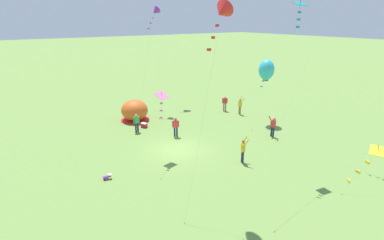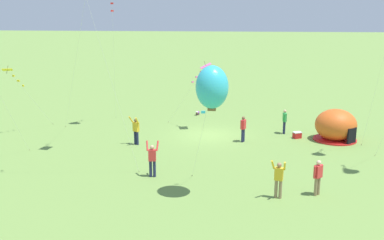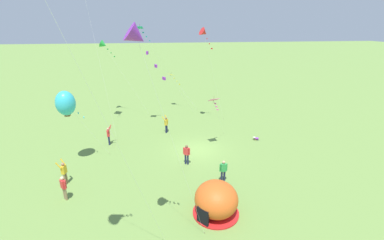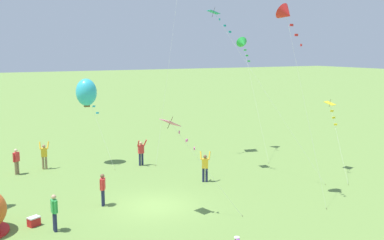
{
  "view_description": "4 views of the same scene",
  "coord_description": "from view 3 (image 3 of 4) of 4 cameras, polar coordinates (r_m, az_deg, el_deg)",
  "views": [
    {
      "loc": [
        18.2,
        -11.29,
        9.72
      ],
      "look_at": [
        1.17,
        0.55,
        2.65
      ],
      "focal_mm": 28.0,
      "sensor_mm": 36.0,
      "label": 1
    },
    {
      "loc": [
        -1.85,
        29.81,
        8.48
      ],
      "look_at": [
        0.56,
        5.92,
        2.54
      ],
      "focal_mm": 42.0,
      "sensor_mm": 36.0,
      "label": 2
    },
    {
      "loc": [
        -20.77,
        3.53,
        10.79
      ],
      "look_at": [
        0.63,
        0.41,
        2.74
      ],
      "focal_mm": 24.0,
      "sensor_mm": 36.0,
      "label": 3
    },
    {
      "loc": [
        -8.51,
        -21.03,
        8.16
      ],
      "look_at": [
        3.78,
        2.96,
        3.9
      ],
      "focal_mm": 42.0,
      "sensor_mm": 36.0,
      "label": 4
    }
  ],
  "objects": [
    {
      "name": "person_strolling",
      "position": [
        19.01,
        -26.62,
        -13.13
      ],
      "size": [
        0.46,
        0.43,
        1.72
      ],
      "color": "#8C7251",
      "rests_on": "ground"
    },
    {
      "name": "cooler_box",
      "position": [
        18.49,
        4.17,
        -14.5
      ],
      "size": [
        0.64,
        0.57,
        0.44
      ],
      "color": "red",
      "rests_on": "ground"
    },
    {
      "name": "kite_pink",
      "position": [
        22.8,
        4.99,
        4.08
      ],
      "size": [
        3.45,
        2.41,
        4.96
      ],
      "color": "silver",
      "rests_on": "ground"
    },
    {
      "name": "kite_yellow",
      "position": [
        34.76,
        -4.24,
        9.53
      ],
      "size": [
        1.87,
        3.75,
        4.85
      ],
      "color": "silver",
      "rests_on": "ground"
    },
    {
      "name": "kite_green",
      "position": [
        32.94,
        -19.05,
        15.52
      ],
      "size": [
        1.31,
        5.37,
        9.13
      ],
      "color": "silver",
      "rests_on": "ground"
    },
    {
      "name": "person_watching_sky",
      "position": [
        20.66,
        -26.56,
        -10.25
      ],
      "size": [
        0.7,
        0.57,
        1.89
      ],
      "color": "#8C7251",
      "rests_on": "ground"
    },
    {
      "name": "kite_teal",
      "position": [
        27.32,
        -10.87,
        18.51
      ],
      "size": [
        4.85,
        6.53,
        10.86
      ],
      "color": "silver",
      "rests_on": "ground"
    },
    {
      "name": "popup_tent",
      "position": [
        16.07,
        5.4,
        -17.23
      ],
      "size": [
        2.81,
        2.81,
        2.1
      ],
      "color": "#D8591E",
      "rests_on": "ground"
    },
    {
      "name": "person_flying_kite",
      "position": [
        27.12,
        -5.76,
        -0.85
      ],
      "size": [
        0.72,
        0.66,
        1.89
      ],
      "color": "#1E2347",
      "rests_on": "ground"
    },
    {
      "name": "ground_plane",
      "position": [
        23.67,
        1.22,
        -6.7
      ],
      "size": [
        300.0,
        300.0,
        0.0
      ],
      "primitive_type": "plane",
      "color": "olive"
    },
    {
      "name": "kite_red",
      "position": [
        28.21,
        2.69,
        18.79
      ],
      "size": [
        1.42,
        3.34,
        10.55
      ],
      "color": "silver",
      "rests_on": "ground"
    },
    {
      "name": "person_with_toddler",
      "position": [
        21.0,
        -1.21,
        -7.47
      ],
      "size": [
        0.38,
        0.54,
        1.72
      ],
      "color": "#1E2347",
      "rests_on": "ground"
    },
    {
      "name": "person_center_field",
      "position": [
        25.57,
        -18.04,
        -3.16
      ],
      "size": [
        0.68,
        0.5,
        1.89
      ],
      "color": "#1E2347",
      "rests_on": "ground"
    },
    {
      "name": "toddler_crawling",
      "position": [
        26.34,
        14.01,
        -3.98
      ],
      "size": [
        0.3,
        0.55,
        0.32
      ],
      "color": "purple",
      "rests_on": "ground"
    },
    {
      "name": "kite_cyan",
      "position": [
        21.87,
        -26.29,
        3.34
      ],
      "size": [
        1.87,
        3.29,
        6.12
      ],
      "color": "silver",
      "rests_on": "ground"
    },
    {
      "name": "kite_purple",
      "position": [
        10.28,
        -12.17,
        17.59
      ],
      "size": [
        1.1,
        3.46,
        10.89
      ],
      "color": "silver",
      "rests_on": "ground"
    },
    {
      "name": "person_near_tent",
      "position": [
        18.94,
        6.97,
        -10.99
      ],
      "size": [
        0.25,
        0.59,
        1.72
      ],
      "color": "#1E2347",
      "rests_on": "ground"
    }
  ]
}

